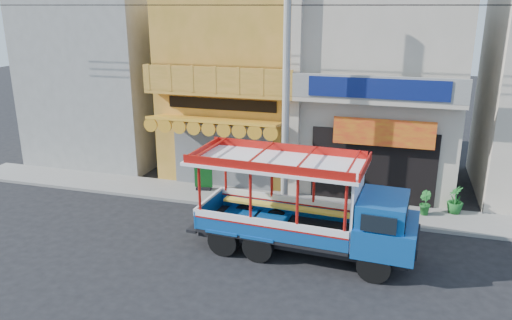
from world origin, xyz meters
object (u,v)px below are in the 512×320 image
at_px(potted_plant_a, 360,195).
at_px(potted_plant_b, 425,203).
at_px(utility_pole, 291,75).
at_px(potted_plant_c, 455,200).
at_px(songthaew_truck, 319,210).
at_px(green_sign, 203,179).

xyz_separation_m(potted_plant_a, potted_plant_b, (2.29, -0.05, -0.01)).
bearing_deg(utility_pole, potted_plant_a, 21.89).
xyz_separation_m(utility_pole, potted_plant_c, (5.84, 1.38, -4.41)).
relative_size(songthaew_truck, potted_plant_b, 7.95).
bearing_deg(potted_plant_b, songthaew_truck, 119.12).
distance_m(green_sign, potted_plant_a, 6.24).
xyz_separation_m(utility_pole, songthaew_truck, (1.61, -3.05, -3.52)).
relative_size(potted_plant_b, potted_plant_c, 0.85).
bearing_deg(green_sign, songthaew_truck, -37.32).
height_order(potted_plant_a, potted_plant_c, potted_plant_c).
distance_m(utility_pole, potted_plant_a, 5.22).
height_order(utility_pole, green_sign, utility_pole).
bearing_deg(potted_plant_b, potted_plant_a, 66.26).
relative_size(utility_pole, songthaew_truck, 4.08).
height_order(utility_pole, potted_plant_a, utility_pole).
distance_m(songthaew_truck, potted_plant_c, 6.18).
relative_size(potted_plant_a, potted_plant_b, 1.01).
distance_m(potted_plant_a, potted_plant_c, 3.37).
bearing_deg(green_sign, utility_pole, -15.43).
distance_m(utility_pole, potted_plant_c, 7.44).
xyz_separation_m(green_sign, potted_plant_a, (6.24, -0.04, -0.02)).
xyz_separation_m(songthaew_truck, potted_plant_c, (4.23, 4.43, -0.89)).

